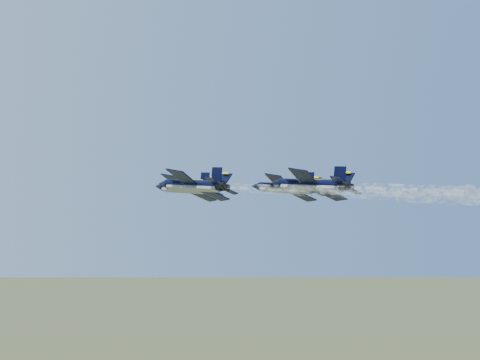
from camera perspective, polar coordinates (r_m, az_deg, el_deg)
jet_lead at (r=123.93m, az=-4.35°, el=-0.60°), size 11.04×15.26×4.89m
jet_left at (r=107.59m, az=-3.71°, el=-0.39°), size 11.04×15.26×4.89m
jet_right at (r=122.57m, az=3.49°, el=-0.59°), size 11.04×15.26×4.89m
jet_slot at (r=105.48m, az=5.50°, el=-0.36°), size 11.04×15.26×4.89m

